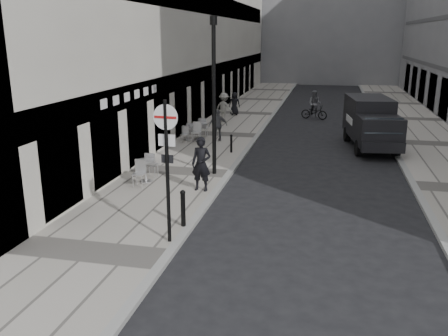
# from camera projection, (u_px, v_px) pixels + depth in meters

# --- Properties ---
(ground) EXTENTS (120.00, 120.00, 0.00)m
(ground) POSITION_uv_depth(u_px,v_px,m) (117.00, 326.00, 9.15)
(ground) COLOR black
(ground) RESTS_ON ground
(sidewalk) EXTENTS (4.00, 60.00, 0.12)m
(sidewalk) POSITION_uv_depth(u_px,v_px,m) (222.00, 135.00, 26.47)
(sidewalk) COLOR #A59D95
(sidewalk) RESTS_ON ground
(far_sidewalk) EXTENTS (4.00, 60.00, 0.12)m
(far_sidewalk) POSITION_uv_depth(u_px,v_px,m) (431.00, 144.00, 24.19)
(far_sidewalk) COLOR #A59D95
(far_sidewalk) RESTS_ON ground
(walking_man) EXTENTS (0.73, 0.51, 1.92)m
(walking_man) POSITION_uv_depth(u_px,v_px,m) (201.00, 164.00, 16.58)
(walking_man) COLOR black
(walking_man) RESTS_ON sidewalk
(sign_post) EXTENTS (0.65, 0.11, 3.78)m
(sign_post) POSITION_uv_depth(u_px,v_px,m) (167.00, 153.00, 12.01)
(sign_post) COLOR black
(sign_post) RESTS_ON sidewalk
(lamppost) EXTENTS (0.27, 0.27, 6.01)m
(lamppost) POSITION_uv_depth(u_px,v_px,m) (214.00, 89.00, 17.98)
(lamppost) COLOR black
(lamppost) RESTS_ON sidewalk
(bollard_near) EXTENTS (0.13, 0.13, 1.01)m
(bollard_near) POSITION_uv_depth(u_px,v_px,m) (183.00, 209.00, 13.54)
(bollard_near) COLOR black
(bollard_near) RESTS_ON sidewalk
(bollard_far) EXTENTS (0.11, 0.11, 0.79)m
(bollard_far) POSITION_uv_depth(u_px,v_px,m) (231.00, 144.00, 22.18)
(bollard_far) COLOR black
(bollard_far) RESTS_ON sidewalk
(panel_van) EXTENTS (2.59, 5.40, 2.45)m
(panel_van) POSITION_uv_depth(u_px,v_px,m) (371.00, 121.00, 23.35)
(panel_van) COLOR black
(panel_van) RESTS_ON ground
(cyclist) EXTENTS (1.88, 1.10, 1.91)m
(cyclist) POSITION_uv_depth(u_px,v_px,m) (314.00, 108.00, 31.66)
(cyclist) COLOR black
(cyclist) RESTS_ON ground
(pedestrian_a) EXTENTS (1.04, 0.76, 1.65)m
(pedestrian_a) POSITION_uv_depth(u_px,v_px,m) (218.00, 125.00, 24.49)
(pedestrian_a) COLOR #505054
(pedestrian_a) RESTS_ON sidewalk
(pedestrian_b) EXTENTS (1.35, 1.04, 1.84)m
(pedestrian_b) POSITION_uv_depth(u_px,v_px,m) (224.00, 107.00, 29.90)
(pedestrian_b) COLOR gray
(pedestrian_b) RESTS_ON sidewalk
(pedestrian_c) EXTENTS (0.85, 0.64, 1.57)m
(pedestrian_c) POSITION_uv_depth(u_px,v_px,m) (234.00, 104.00, 32.57)
(pedestrian_c) COLOR black
(pedestrian_c) RESTS_ON sidewalk
(cafe_table_near) EXTENTS (0.76, 1.71, 0.97)m
(cafe_table_near) POSITION_uv_depth(u_px,v_px,m) (146.00, 169.00, 17.70)
(cafe_table_near) COLOR silver
(cafe_table_near) RESTS_ON sidewalk
(cafe_table_mid) EXTENTS (0.80, 1.81, 1.03)m
(cafe_table_mid) POSITION_uv_depth(u_px,v_px,m) (200.00, 130.00, 24.93)
(cafe_table_mid) COLOR silver
(cafe_table_mid) RESTS_ON sidewalk
(cafe_table_far) EXTENTS (0.64, 1.45, 0.83)m
(cafe_table_far) POSITION_uv_depth(u_px,v_px,m) (188.00, 132.00, 24.80)
(cafe_table_far) COLOR silver
(cafe_table_far) RESTS_ON sidewalk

